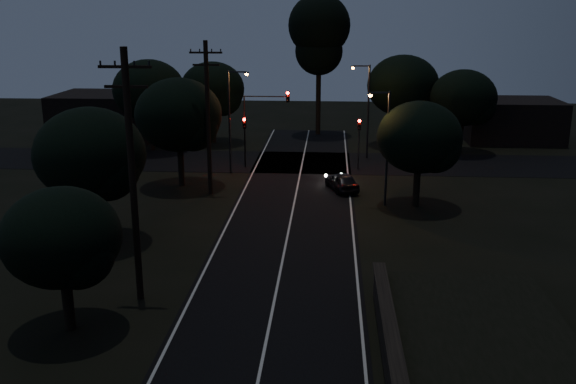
{
  "coord_description": "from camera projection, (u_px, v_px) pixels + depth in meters",
  "views": [
    {
      "loc": [
        2.37,
        -10.76,
        12.41
      ],
      "look_at": [
        0.0,
        24.0,
        2.5
      ],
      "focal_mm": 40.0,
      "sensor_mm": 36.0,
      "label": 1
    }
  ],
  "objects": [
    {
      "name": "signal_mast",
      "position": [
        265.0,
        115.0,
        51.26
      ],
      "size": [
        3.7,
        0.35,
        6.25
      ],
      "color": "black",
      "rests_on": "ground"
    },
    {
      "name": "signal_right",
      "position": [
        359.0,
        134.0,
        51.17
      ],
      "size": [
        0.28,
        0.35,
        4.1
      ],
      "color": "black",
      "rests_on": "ground"
    },
    {
      "name": "tree_far_ne",
      "position": [
        406.0,
        87.0,
        59.63
      ],
      "size": [
        6.7,
        6.7,
        8.47
      ],
      "color": "black",
      "rests_on": "ground"
    },
    {
      "name": "tree_far_nw",
      "position": [
        214.0,
        91.0,
        60.94
      ],
      "size": [
        6.12,
        6.12,
        7.75
      ],
      "color": "black",
      "rests_on": "ground"
    },
    {
      "name": "tall_pine",
      "position": [
        319.0,
        34.0,
        63.82
      ],
      "size": [
        6.17,
        6.17,
        14.03
      ],
      "color": "black",
      "rests_on": "ground"
    },
    {
      "name": "car",
      "position": [
        342.0,
        181.0,
        45.63
      ],
      "size": [
        2.72,
        4.14,
        1.31
      ],
      "primitive_type": "imported",
      "rotation": [
        0.0,
        0.0,
        3.47
      ],
      "color": "black",
      "rests_on": "ground"
    },
    {
      "name": "signal_left",
      "position": [
        245.0,
        133.0,
        51.77
      ],
      "size": [
        0.28,
        0.35,
        4.1
      ],
      "color": "black",
      "rests_on": "ground"
    },
    {
      "name": "streetlight_a",
      "position": [
        232.0,
        115.0,
        49.42
      ],
      "size": [
        1.66,
        0.26,
        8.0
      ],
      "color": "black",
      "rests_on": "ground"
    },
    {
      "name": "road_surface",
      "position": [
        295.0,
        199.0,
        43.74
      ],
      "size": [
        60.0,
        70.0,
        0.03
      ],
      "color": "black",
      "rests_on": "ground"
    },
    {
      "name": "tree_left_b",
      "position": [
        65.0,
        241.0,
        24.77
      ],
      "size": [
        4.64,
        4.64,
        5.9
      ],
      "color": "black",
      "rests_on": "ground"
    },
    {
      "name": "utility_pole_mid",
      "position": [
        132.0,
        174.0,
        27.09
      ],
      "size": [
        2.2,
        0.3,
        11.0
      ],
      "color": "black",
      "rests_on": "ground"
    },
    {
      "name": "utility_pole_far",
      "position": [
        208.0,
        116.0,
        43.48
      ],
      "size": [
        2.2,
        0.3,
        10.5
      ],
      "color": "black",
      "rests_on": "ground"
    },
    {
      "name": "tree_left_d",
      "position": [
        181.0,
        117.0,
        45.53
      ],
      "size": [
        6.19,
        6.19,
        7.85
      ],
      "color": "black",
      "rests_on": "ground"
    },
    {
      "name": "streetlight_c",
      "position": [
        385.0,
        140.0,
        41.09
      ],
      "size": [
        1.46,
        0.26,
        7.5
      ],
      "color": "black",
      "rests_on": "ground"
    },
    {
      "name": "streetlight_b",
      "position": [
        366.0,
        105.0,
        54.49
      ],
      "size": [
        1.66,
        0.26,
        8.0
      ],
      "color": "black",
      "rests_on": "ground"
    },
    {
      "name": "building_left",
      "position": [
        109.0,
        115.0,
        64.48
      ],
      "size": [
        10.0,
        8.0,
        4.4
      ],
      "primitive_type": "cube",
      "color": "black",
      "rests_on": "ground"
    },
    {
      "name": "tree_left_c",
      "position": [
        93.0,
        157.0,
        34.22
      ],
      "size": [
        5.94,
        5.94,
        7.5
      ],
      "color": "black",
      "rests_on": "ground"
    },
    {
      "name": "tree_far_w",
      "position": [
        151.0,
        92.0,
        57.33
      ],
      "size": [
        6.45,
        6.45,
        8.23
      ],
      "color": "black",
      "rests_on": "ground"
    },
    {
      "name": "tree_far_e",
      "position": [
        466.0,
        99.0,
        56.62
      ],
      "size": [
        5.85,
        5.85,
        7.42
      ],
      "color": "black",
      "rests_on": "ground"
    },
    {
      "name": "tree_right_a",
      "position": [
        422.0,
        139.0,
        40.8
      ],
      "size": [
        5.43,
        5.43,
        6.9
      ],
      "color": "black",
      "rests_on": "ground"
    },
    {
      "name": "building_right",
      "position": [
        511.0,
        120.0,
        62.88
      ],
      "size": [
        9.0,
        7.0,
        4.0
      ],
      "primitive_type": "cube",
      "color": "black",
      "rests_on": "ground"
    }
  ]
}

